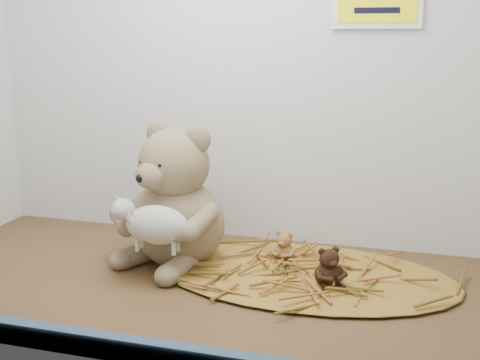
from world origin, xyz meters
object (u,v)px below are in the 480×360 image
(toy_lamb, at_px, (157,225))
(mini_teddy_tan, at_px, (284,245))
(mini_teddy_brown, at_px, (329,265))
(main_teddy, at_px, (177,194))

(toy_lamb, relative_size, mini_teddy_tan, 2.53)
(toy_lamb, bearing_deg, mini_teddy_brown, 8.11)
(main_teddy, bearing_deg, toy_lamb, -67.69)
(mini_teddy_tan, distance_m, mini_teddy_brown, 0.15)
(toy_lamb, xyz_separation_m, mini_teddy_tan, (0.22, 0.15, -0.07))
(toy_lamb, bearing_deg, main_teddy, 90.00)
(main_teddy, bearing_deg, mini_teddy_tan, 32.73)
(toy_lamb, height_order, mini_teddy_tan, toy_lamb)
(toy_lamb, distance_m, mini_teddy_tan, 0.28)
(main_teddy, xyz_separation_m, mini_teddy_brown, (0.33, -0.06, -0.10))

